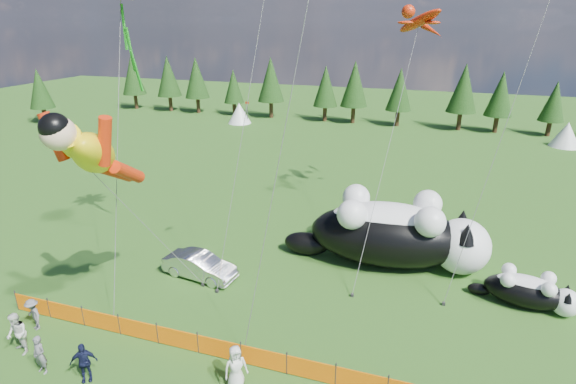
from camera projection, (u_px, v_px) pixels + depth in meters
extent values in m
plane|color=#0C3309|center=(247.00, 316.00, 21.74)|extent=(160.00, 160.00, 0.00)
cylinder|color=#262626|center=(17.00, 300.00, 22.06)|extent=(0.06, 0.06, 1.10)
cylinder|color=#262626|center=(49.00, 308.00, 21.48)|extent=(0.06, 0.06, 1.10)
cylinder|color=#262626|center=(83.00, 316.00, 20.90)|extent=(0.06, 0.06, 1.10)
cylinder|color=#262626|center=(119.00, 324.00, 20.33)|extent=(0.06, 0.06, 1.10)
cylinder|color=#262626|center=(157.00, 333.00, 19.75)|extent=(0.06, 0.06, 1.10)
cylinder|color=#262626|center=(198.00, 342.00, 19.17)|extent=(0.06, 0.06, 1.10)
cylinder|color=#262626|center=(241.00, 352.00, 18.60)|extent=(0.06, 0.06, 1.10)
cylinder|color=#262626|center=(287.00, 363.00, 18.02)|extent=(0.06, 0.06, 1.10)
cylinder|color=#262626|center=(336.00, 375.00, 17.44)|extent=(0.06, 0.06, 1.10)
cube|color=#FE6C05|center=(33.00, 305.00, 21.79)|extent=(2.00, 0.04, 0.90)
cube|color=#FE6C05|center=(66.00, 313.00, 21.21)|extent=(2.00, 0.04, 0.90)
cube|color=#FE6C05|center=(101.00, 321.00, 20.63)|extent=(2.00, 0.04, 0.90)
cube|color=#FE6C05|center=(138.00, 329.00, 20.06)|extent=(2.00, 0.04, 0.90)
cube|color=#FE6C05|center=(178.00, 339.00, 19.48)|extent=(2.00, 0.04, 0.90)
cube|color=#FE6C05|center=(219.00, 348.00, 18.90)|extent=(2.00, 0.04, 0.90)
cube|color=#FE6C05|center=(264.00, 359.00, 18.32)|extent=(2.00, 0.04, 0.90)
cube|color=#FE6C05|center=(311.00, 370.00, 17.75)|extent=(2.00, 0.04, 0.90)
cube|color=#FE6C05|center=(361.00, 381.00, 17.17)|extent=(2.00, 0.04, 0.90)
ellipsoid|color=black|center=(387.00, 235.00, 25.97)|extent=(9.17, 4.84, 3.54)
ellipsoid|color=white|center=(388.00, 222.00, 25.65)|extent=(6.91, 3.49, 2.17)
sphere|color=white|center=(462.00, 246.00, 25.15)|extent=(3.15, 3.15, 3.15)
sphere|color=#FE637E|center=(487.00, 249.00, 24.86)|extent=(0.44, 0.44, 0.44)
ellipsoid|color=black|center=(306.00, 243.00, 27.38)|extent=(2.86, 1.60, 1.38)
cone|color=black|center=(467.00, 233.00, 23.84)|extent=(1.10, 1.10, 1.10)
cone|color=black|center=(463.00, 219.00, 25.56)|extent=(1.10, 1.10, 1.10)
sphere|color=white|center=(428.00, 204.00, 26.07)|extent=(1.65, 1.65, 1.65)
sphere|color=white|center=(430.00, 222.00, 23.74)|extent=(1.65, 1.65, 1.65)
sphere|color=white|center=(356.00, 198.00, 26.96)|extent=(1.65, 1.65, 1.65)
sphere|color=white|center=(352.00, 215.00, 24.63)|extent=(1.65, 1.65, 1.65)
ellipsoid|color=black|center=(525.00, 292.00, 22.39)|extent=(4.07, 2.38, 1.53)
ellipsoid|color=white|center=(526.00, 285.00, 22.25)|extent=(3.06, 1.73, 0.94)
sphere|color=white|center=(565.00, 303.00, 21.65)|extent=(1.36, 1.36, 1.36)
ellipsoid|color=black|center=(479.00, 289.00, 23.43)|extent=(1.27, 0.78, 0.60)
cone|color=black|center=(569.00, 297.00, 21.12)|extent=(0.48, 0.48, 0.48)
cone|color=black|center=(567.00, 289.00, 21.80)|extent=(0.48, 0.48, 0.48)
sphere|color=white|center=(549.00, 278.00, 22.19)|extent=(0.71, 0.71, 0.71)
sphere|color=white|center=(549.00, 290.00, 21.27)|extent=(0.71, 0.71, 0.71)
sphere|color=white|center=(509.00, 270.00, 22.95)|extent=(0.71, 0.71, 0.71)
sphere|color=white|center=(508.00, 280.00, 22.03)|extent=(0.71, 0.71, 0.71)
imported|color=silver|center=(200.00, 266.00, 24.87)|extent=(4.38, 2.01, 1.39)
imported|color=slate|center=(40.00, 355.00, 18.03)|extent=(0.67, 0.48, 1.71)
imported|color=silver|center=(17.00, 334.00, 19.03)|extent=(1.10, 0.91, 1.95)
imported|color=#131734|center=(84.00, 362.00, 17.61)|extent=(1.14, 1.00, 1.75)
imported|color=slate|center=(33.00, 314.00, 20.60)|extent=(1.14, 0.88, 1.58)
imported|color=silver|center=(236.00, 367.00, 17.26)|extent=(1.09, 1.06, 1.89)
cylinder|color=#595959|center=(156.00, 228.00, 21.09)|extent=(0.03, 0.03, 9.53)
cube|color=#262626|center=(203.00, 285.00, 24.22)|extent=(0.15, 0.15, 0.16)
cylinder|color=#595959|center=(389.00, 144.00, 25.75)|extent=(0.03, 0.03, 17.54)
cube|color=#262626|center=(352.00, 295.00, 23.29)|extent=(0.15, 0.15, 0.16)
cylinder|color=#595959|center=(117.00, 160.00, 20.99)|extent=(0.03, 0.03, 15.44)
cube|color=#262626|center=(114.00, 327.00, 20.85)|extent=(0.15, 0.15, 0.16)
cube|color=#1A931B|center=(127.00, 50.00, 22.00)|extent=(0.19, 0.19, 4.18)
cylinder|color=#595959|center=(248.00, 98.00, 22.49)|extent=(0.03, 0.03, 20.17)
cube|color=#262626|center=(217.00, 291.00, 23.65)|extent=(0.15, 0.15, 0.16)
cylinder|color=#595959|center=(516.00, 97.00, 21.40)|extent=(0.03, 0.03, 21.26)
cube|color=#262626|center=(444.00, 304.00, 22.59)|extent=(0.15, 0.15, 0.16)
cylinder|color=#595959|center=(279.00, 162.00, 16.34)|extent=(0.03, 0.03, 17.17)
cube|color=#262626|center=(244.00, 353.00, 19.27)|extent=(0.15, 0.15, 0.16)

